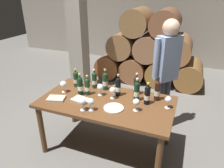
# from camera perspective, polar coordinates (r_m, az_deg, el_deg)

# --- Properties ---
(ground_plane) EXTENTS (14.00, 14.00, 0.00)m
(ground_plane) POSITION_cam_1_polar(r_m,az_deg,el_deg) (3.12, -1.40, -16.84)
(ground_plane) COLOR #66635E
(cellar_back_wall) EXTENTS (10.00, 0.24, 2.80)m
(cellar_back_wall) POSITION_cam_1_polar(r_m,az_deg,el_deg) (6.46, 13.77, 18.00)
(cellar_back_wall) COLOR gray
(cellar_back_wall) RESTS_ON ground_plane
(barrel_stack) EXTENTS (2.49, 0.90, 1.69)m
(barrel_stack) POSITION_cam_1_polar(r_m,az_deg,el_deg) (5.03, 10.16, 8.70)
(barrel_stack) COLOR brown
(barrel_stack) RESTS_ON ground_plane
(stone_pillar) EXTENTS (0.32, 0.32, 2.60)m
(stone_pillar) POSITION_cam_1_polar(r_m,az_deg,el_deg) (4.43, -9.37, 14.30)
(stone_pillar) COLOR gray
(stone_pillar) RESTS_ON ground_plane
(dining_table) EXTENTS (1.70, 0.90, 0.76)m
(dining_table) POSITION_cam_1_polar(r_m,az_deg,el_deg) (2.73, -1.54, -6.24)
(dining_table) COLOR brown
(dining_table) RESTS_ON ground_plane
(wine_bottle_0) EXTENTS (0.07, 0.07, 0.27)m
(wine_bottle_0) POSITION_cam_1_polar(r_m,az_deg,el_deg) (3.07, -9.83, 1.42)
(wine_bottle_0) COLOR #19381E
(wine_bottle_0) RESTS_ON dining_table
(wine_bottle_1) EXTENTS (0.07, 0.07, 0.29)m
(wine_bottle_1) POSITION_cam_1_polar(r_m,az_deg,el_deg) (2.59, 9.61, -2.92)
(wine_bottle_1) COLOR black
(wine_bottle_1) RESTS_ON dining_table
(wine_bottle_2) EXTENTS (0.07, 0.07, 0.30)m
(wine_bottle_2) POSITION_cam_1_polar(r_m,az_deg,el_deg) (2.81, -8.69, -0.44)
(wine_bottle_2) COLOR black
(wine_bottle_2) RESTS_ON dining_table
(wine_bottle_3) EXTENTS (0.07, 0.07, 0.31)m
(wine_bottle_3) POSITION_cam_1_polar(r_m,az_deg,el_deg) (2.65, 6.77, -1.93)
(wine_bottle_3) COLOR black
(wine_bottle_3) RESTS_ON dining_table
(wine_bottle_4) EXTENTS (0.07, 0.07, 0.32)m
(wine_bottle_4) POSITION_cam_1_polar(r_m,az_deg,el_deg) (2.70, 12.27, -1.73)
(wine_bottle_4) COLOR black
(wine_bottle_4) RESTS_ON dining_table
(wine_bottle_5) EXTENTS (0.07, 0.07, 0.30)m
(wine_bottle_5) POSITION_cam_1_polar(r_m,az_deg,el_deg) (2.76, 1.66, -0.68)
(wine_bottle_5) COLOR black
(wine_bottle_5) RESTS_ON dining_table
(wine_bottle_6) EXTENTS (0.07, 0.07, 0.28)m
(wine_bottle_6) POSITION_cam_1_polar(r_m,az_deg,el_deg) (2.99, -4.83, 1.16)
(wine_bottle_6) COLOR #19381E
(wine_bottle_6) RESTS_ON dining_table
(wine_bottle_7) EXTENTS (0.07, 0.07, 0.28)m
(wine_bottle_7) POSITION_cam_1_polar(r_m,az_deg,el_deg) (2.81, -6.76, -0.61)
(wine_bottle_7) COLOR #19381E
(wine_bottle_7) RESTS_ON dining_table
(wine_bottle_8) EXTENTS (0.07, 0.07, 0.31)m
(wine_bottle_8) POSITION_cam_1_polar(r_m,az_deg,el_deg) (2.80, 6.64, -0.38)
(wine_bottle_8) COLOR black
(wine_bottle_8) RESTS_ON dining_table
(wine_bottle_9) EXTENTS (0.07, 0.07, 0.31)m
(wine_bottle_9) POSITION_cam_1_polar(r_m,az_deg,el_deg) (2.92, -1.89, 0.87)
(wine_bottle_9) COLOR #19381E
(wine_bottle_9) RESTS_ON dining_table
(wine_glass_0) EXTENTS (0.08, 0.08, 0.15)m
(wine_glass_0) POSITION_cam_1_polar(r_m,az_deg,el_deg) (2.56, 15.12, -4.24)
(wine_glass_0) COLOR white
(wine_glass_0) RESTS_ON dining_table
(wine_glass_1) EXTENTS (0.08, 0.08, 0.16)m
(wine_glass_1) POSITION_cam_1_polar(r_m,az_deg,el_deg) (2.44, 6.62, -5.01)
(wine_glass_1) COLOR white
(wine_glass_1) RESTS_ON dining_table
(wine_glass_2) EXTENTS (0.09, 0.09, 0.16)m
(wine_glass_2) POSITION_cam_1_polar(r_m,az_deg,el_deg) (2.93, -13.15, -0.13)
(wine_glass_2) COLOR white
(wine_glass_2) RESTS_ON dining_table
(wine_glass_3) EXTENTS (0.09, 0.09, 0.16)m
(wine_glass_3) POSITION_cam_1_polar(r_m,az_deg,el_deg) (2.45, -8.09, -4.84)
(wine_glass_3) COLOR white
(wine_glass_3) RESTS_ON dining_table
(wine_glass_4) EXTENTS (0.09, 0.09, 0.16)m
(wine_glass_4) POSITION_cam_1_polar(r_m,az_deg,el_deg) (2.69, 0.16, -1.80)
(wine_glass_4) COLOR white
(wine_glass_4) RESTS_ON dining_table
(wine_glass_5) EXTENTS (0.08, 0.08, 0.16)m
(wine_glass_5) POSITION_cam_1_polar(r_m,az_deg,el_deg) (2.44, -5.84, -4.93)
(wine_glass_5) COLOR white
(wine_glass_5) RESTS_ON dining_table
(wine_glass_6) EXTENTS (0.09, 0.09, 0.16)m
(wine_glass_6) POSITION_cam_1_polar(r_m,az_deg,el_deg) (2.77, -3.24, -0.98)
(wine_glass_6) COLOR white
(wine_glass_6) RESTS_ON dining_table
(tasting_notebook) EXTENTS (0.25, 0.20, 0.03)m
(tasting_notebook) POSITION_cam_1_polar(r_m,az_deg,el_deg) (2.70, -8.59, -4.31)
(tasting_notebook) COLOR #B2A893
(tasting_notebook) RESTS_ON dining_table
(leather_ledger) EXTENTS (0.26, 0.22, 0.03)m
(leather_ledger) POSITION_cam_1_polar(r_m,az_deg,el_deg) (2.80, -15.01, -3.85)
(leather_ledger) COLOR #B2A893
(leather_ledger) RESTS_ON dining_table
(serving_plate) EXTENTS (0.24, 0.24, 0.01)m
(serving_plate) POSITION_cam_1_polar(r_m,az_deg,el_deg) (2.51, 0.44, -6.57)
(serving_plate) COLOR white
(serving_plate) RESTS_ON dining_table
(sommelier_presenting) EXTENTS (0.34, 0.40, 1.72)m
(sommelier_presenting) POSITION_cam_1_polar(r_m,az_deg,el_deg) (3.09, 14.68, 4.45)
(sommelier_presenting) COLOR #383842
(sommelier_presenting) RESTS_ON ground_plane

